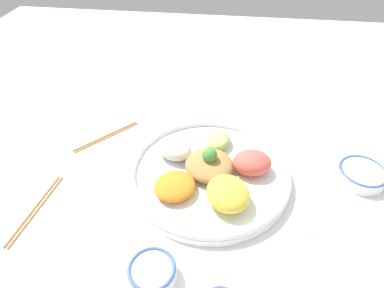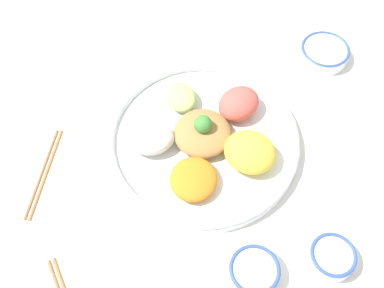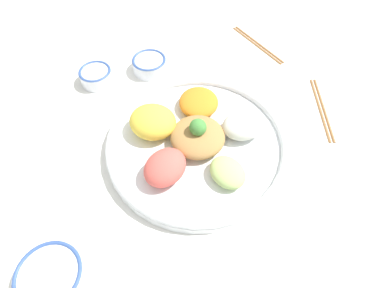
# 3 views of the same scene
# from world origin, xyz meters

# --- Properties ---
(ground_plane) EXTENTS (2.40, 2.40, 0.00)m
(ground_plane) POSITION_xyz_m (0.00, 0.00, 0.00)
(ground_plane) COLOR white
(salad_platter) EXTENTS (0.41, 0.41, 0.09)m
(salad_platter) POSITION_xyz_m (-0.02, 0.02, 0.03)
(salad_platter) COLOR white
(salad_platter) RESTS_ON ground_plane
(rice_bowl_blue) EXTENTS (0.09, 0.09, 0.04)m
(rice_bowl_blue) POSITION_xyz_m (0.06, 0.30, 0.02)
(rice_bowl_blue) COLOR white
(rice_bowl_blue) RESTS_ON ground_plane
(sauce_bowl_dark) EXTENTS (0.12, 0.12, 0.04)m
(sauce_bowl_dark) POSITION_xyz_m (-0.41, -0.02, 0.02)
(sauce_bowl_dark) COLOR white
(sauce_bowl_dark) RESTS_ON ground_plane
(chopsticks_pair_near) EXTENTS (0.16, 0.17, 0.01)m
(chopsticks_pair_near) POSITION_xyz_m (0.30, -0.11, 0.00)
(chopsticks_pair_near) COLOR #9E6B3D
(chopsticks_pair_near) RESTS_ON ground_plane
(chopsticks_pair_far) EXTENTS (0.04, 0.21, 0.01)m
(chopsticks_pair_far) POSITION_xyz_m (0.37, 0.18, 0.00)
(chopsticks_pair_far) COLOR #9E6B3D
(chopsticks_pair_far) RESTS_ON ground_plane
(serving_spoon_main) EXTENTS (0.14, 0.05, 0.01)m
(serving_spoon_main) POSITION_xyz_m (-0.29, 0.16, 0.00)
(serving_spoon_main) COLOR silver
(serving_spoon_main) RESTS_ON ground_plane
(serving_spoon_extra) EXTENTS (0.05, 0.14, 0.01)m
(serving_spoon_extra) POSITION_xyz_m (-0.20, -0.25, 0.00)
(serving_spoon_extra) COLOR silver
(serving_spoon_extra) RESTS_ON ground_plane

